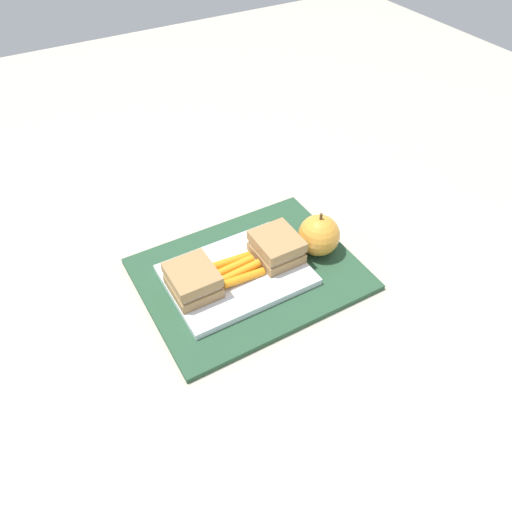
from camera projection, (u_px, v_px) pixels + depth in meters
The scene contains 7 objects.
ground_plane at pixel (250, 276), 0.84m from camera, with size 2.40×2.40×0.00m, color #B7AD99.
lunchbag_mat at pixel (250, 274), 0.84m from camera, with size 0.36×0.28×0.01m, color #284C33.
food_tray at pixel (237, 275), 0.82m from camera, with size 0.23×0.17×0.01m, color white.
sandwich_half_left at pixel (193, 280), 0.77m from camera, with size 0.07×0.08×0.04m.
sandwich_half_right at pixel (277, 247), 0.83m from camera, with size 0.07×0.08×0.04m.
carrot_sticks_bundle at pixel (237, 269), 0.81m from camera, with size 0.08×0.06×0.02m.
apple at pixel (319, 235), 0.85m from camera, with size 0.07×0.07×0.08m.
Camera 1 is at (-0.28, -0.51, 0.61)m, focal length 34.33 mm.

